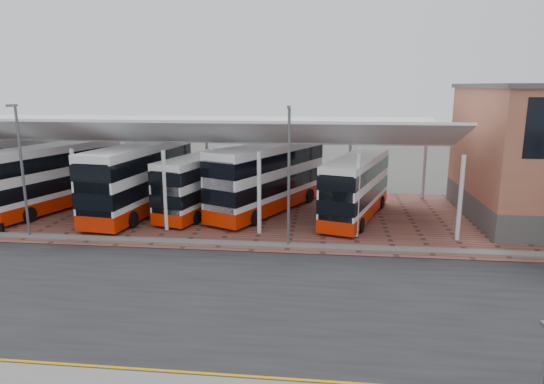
% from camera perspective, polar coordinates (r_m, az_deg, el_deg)
% --- Properties ---
extents(ground, '(140.00, 140.00, 0.00)m').
position_cam_1_polar(ground, '(22.72, -4.51, -11.31)').
color(ground, '#474944').
extents(road, '(120.00, 14.00, 0.02)m').
position_cam_1_polar(road, '(21.82, -5.01, -12.33)').
color(road, black).
rests_on(road, ground).
extents(forecourt, '(72.00, 16.00, 0.06)m').
position_cam_1_polar(forecourt, '(34.68, 2.81, -2.79)').
color(forecourt, brown).
rests_on(forecourt, ground).
extents(north_kerb, '(120.00, 0.80, 0.14)m').
position_cam_1_polar(north_kerb, '(28.39, -2.14, -6.18)').
color(north_kerb, slate).
rests_on(north_kerb, ground).
extents(yellow_line_near, '(120.00, 0.12, 0.01)m').
position_cam_1_polar(yellow_line_near, '(16.71, -9.35, -20.80)').
color(yellow_line_near, '#CB8A00').
rests_on(yellow_line_near, road).
extents(yellow_line_far, '(120.00, 0.12, 0.01)m').
position_cam_1_polar(yellow_line_far, '(16.95, -9.06, -20.26)').
color(yellow_line_far, '#CB8A00').
rests_on(yellow_line_far, road).
extents(canopy, '(37.00, 11.63, 7.07)m').
position_cam_1_polar(canopy, '(35.93, -9.92, 6.94)').
color(canopy, white).
rests_on(canopy, ground).
extents(lamp_west, '(0.16, 0.90, 8.07)m').
position_cam_1_polar(lamp_west, '(32.56, -27.37, 2.62)').
color(lamp_west, '#595B61').
rests_on(lamp_west, ground).
extents(lamp_east, '(0.16, 0.90, 8.07)m').
position_cam_1_polar(lamp_east, '(27.17, 1.99, 2.32)').
color(lamp_east, '#595B61').
rests_on(lamp_east, ground).
extents(bus_1, '(5.93, 11.93, 4.80)m').
position_cam_1_polar(bus_1, '(39.60, -24.13, 1.63)').
color(bus_1, white).
rests_on(bus_1, forecourt).
extents(bus_2, '(4.25, 12.31, 4.97)m').
position_cam_1_polar(bus_2, '(36.26, -15.20, 1.51)').
color(bus_2, white).
rests_on(bus_2, forecourt).
extents(bus_3, '(4.85, 10.46, 4.20)m').
position_cam_1_polar(bus_3, '(35.62, -8.02, 1.02)').
color(bus_3, white).
rests_on(bus_3, forecourt).
extents(bus_4, '(7.67, 12.02, 4.95)m').
position_cam_1_polar(bus_4, '(35.38, -0.41, 1.67)').
color(bus_4, white).
rests_on(bus_4, forecourt).
extents(bus_5, '(5.34, 10.64, 4.28)m').
position_cam_1_polar(bus_5, '(34.06, 9.89, 0.50)').
color(bus_5, white).
rests_on(bus_5, forecourt).
extents(suitcase, '(0.33, 0.24, 0.57)m').
position_cam_1_polar(suitcase, '(35.10, -29.30, -3.69)').
color(suitcase, black).
rests_on(suitcase, forecourt).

